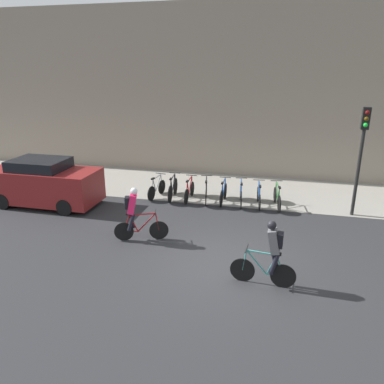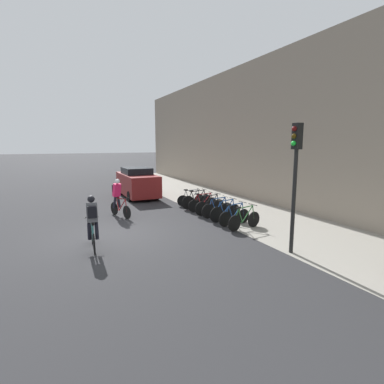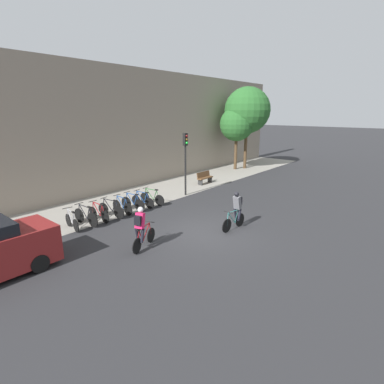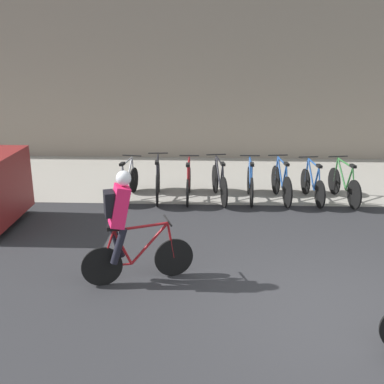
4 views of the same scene
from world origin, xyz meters
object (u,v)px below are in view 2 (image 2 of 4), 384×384
object	(u,v)px
cyclist_grey	(92,221)
parked_bike_6	(234,216)
traffic_light_pole	(295,165)
cyclist_pink	(118,196)
parked_bike_7	(244,220)
parked_bike_1	(197,201)
parked_bike_5	(225,212)
parked_bike_4	(217,209)
parked_bike_0	(191,199)
parked_car	(137,183)
parked_bike_2	(203,204)
parked_bike_3	(210,206)

from	to	relation	value
cyclist_grey	parked_bike_6	xyz separation A→B (m)	(-0.66, 5.68, -0.56)
traffic_light_pole	parked_bike_6	bearing A→B (deg)	177.03
cyclist_pink	traffic_light_pole	bearing A→B (deg)	28.88
parked_bike_7	traffic_light_pole	xyz separation A→B (m)	(2.74, -0.18, 2.32)
parked_bike_1	parked_bike_7	world-z (taller)	parked_bike_1
parked_bike_5	traffic_light_pole	world-z (taller)	traffic_light_pole
cyclist_grey	parked_bike_6	bearing A→B (deg)	96.64
parked_bike_4	parked_bike_6	distance (m)	1.41
parked_bike_7	parked_bike_0	bearing A→B (deg)	179.99
cyclist_pink	parked_car	size ratio (longest dim) A/B	0.41
parked_bike_5	parked_bike_7	world-z (taller)	parked_bike_5
traffic_light_pole	parked_bike_7	bearing A→B (deg)	176.27
parked_bike_2	parked_bike_7	distance (m)	3.53
parked_bike_5	parked_bike_7	distance (m)	1.41
parked_bike_2	parked_car	xyz separation A→B (m)	(-5.40, -1.89, 0.51)
parked_bike_5	parked_bike_4	bearing A→B (deg)	-179.98
cyclist_pink	parked_bike_0	xyz separation A→B (m)	(-0.67, 4.05, -0.57)
cyclist_grey	parked_bike_2	size ratio (longest dim) A/B	1.07
cyclist_pink	parked_bike_5	distance (m)	4.99
cyclist_pink	parked_bike_2	xyz separation A→B (m)	(0.75, 4.05, -0.56)
parked_car	parked_bike_1	bearing A→B (deg)	21.91
parked_bike_4	parked_bike_6	size ratio (longest dim) A/B	1.00
cyclist_grey	parked_car	distance (m)	9.66
parked_bike_2	parked_bike_4	size ratio (longest dim) A/B	1.02
parked_bike_2	parked_bike_3	xyz separation A→B (m)	(0.71, 0.00, 0.02)
parked_bike_6	traffic_light_pole	xyz separation A→B (m)	(3.45, -0.18, 2.32)
cyclist_pink	parked_car	bearing A→B (deg)	155.13
parked_bike_2	parked_bike_4	distance (m)	1.41
cyclist_grey	parked_bike_3	size ratio (longest dim) A/B	1.02
parked_bike_5	parked_car	bearing A→B (deg)	-165.89
parked_bike_4	parked_bike_5	world-z (taller)	parked_bike_5
parked_bike_4	parked_car	xyz separation A→B (m)	(-6.81, -1.89, 0.50)
parked_bike_0	parked_bike_4	world-z (taller)	parked_bike_4
cyclist_grey	parked_bike_2	world-z (taller)	cyclist_grey
cyclist_pink	parked_bike_7	size ratio (longest dim) A/B	1.04
parked_bike_2	cyclist_pink	bearing A→B (deg)	-100.43
cyclist_grey	parked_bike_5	bearing A→B (deg)	103.53
parked_bike_4	parked_bike_7	xyz separation A→B (m)	(2.12, -0.00, -0.00)
parked_bike_0	parked_bike_6	size ratio (longest dim) A/B	0.96
parked_bike_3	parked_bike_4	world-z (taller)	parked_bike_3
parked_car	traffic_light_pole	bearing A→B (deg)	8.33
parked_bike_6	traffic_light_pole	world-z (taller)	traffic_light_pole
parked_bike_1	parked_car	distance (m)	5.09
traffic_light_pole	parked_car	bearing A→B (deg)	-171.67
parked_bike_2	parked_bike_7	bearing A→B (deg)	0.00
parked_bike_3	parked_bike_5	xyz separation A→B (m)	(1.41, 0.00, 0.00)
parked_car	parked_bike_3	bearing A→B (deg)	17.18
parked_bike_2	parked_bike_6	world-z (taller)	same
parked_bike_4	parked_bike_1	bearing A→B (deg)	-179.99
parked_bike_0	parked_bike_5	xyz separation A→B (m)	(3.53, 0.00, 0.03)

